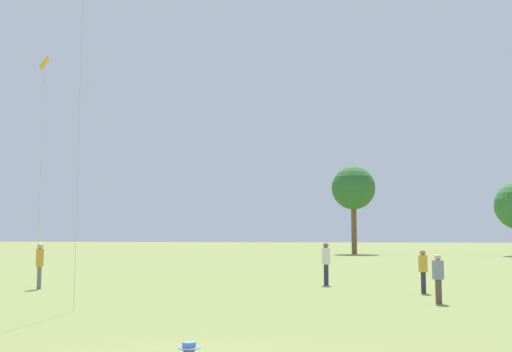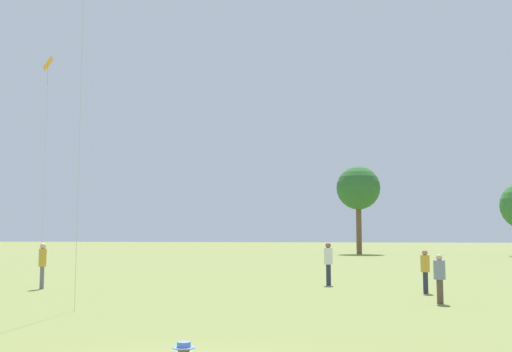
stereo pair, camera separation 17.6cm
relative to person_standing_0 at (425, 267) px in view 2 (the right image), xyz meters
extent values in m
sphere|color=brown|center=(-5.29, -14.25, -0.47)|extent=(0.20, 0.20, 0.20)
cylinder|color=#4C70B7|center=(-5.29, -14.25, -0.47)|extent=(0.35, 0.35, 0.01)
cylinder|color=#4C70B7|center=(-5.29, -14.25, -0.43)|extent=(0.21, 0.21, 0.09)
cylinder|color=#282D42|center=(0.00, 0.00, -0.57)|extent=(0.23, 0.23, 0.79)
cylinder|color=gold|center=(0.00, 0.00, 0.14)|extent=(0.43, 0.43, 0.62)
sphere|color=#A37556|center=(0.00, 0.00, 0.54)|extent=(0.21, 0.21, 0.21)
cylinder|color=#282D42|center=(-3.68, 2.97, -0.51)|extent=(0.24, 0.24, 0.89)
cylinder|color=silver|center=(-3.68, 2.97, 0.29)|extent=(0.44, 0.44, 0.71)
sphere|color=brown|center=(-3.68, 2.97, 0.74)|extent=(0.24, 0.24, 0.24)
cylinder|color=slate|center=(-15.00, -0.51, -0.51)|extent=(0.23, 0.23, 0.90)
cylinder|color=gold|center=(-15.00, -0.51, 0.29)|extent=(0.41, 0.41, 0.71)
sphere|color=#DBAD89|center=(-15.00, -0.51, 0.75)|extent=(0.24, 0.24, 0.24)
cylinder|color=brown|center=(0.03, -3.33, -0.58)|extent=(0.26, 0.26, 0.76)
cylinder|color=gray|center=(0.03, -3.33, 0.10)|extent=(0.47, 0.47, 0.60)
sphere|color=#DBAD89|center=(0.03, -3.33, 0.49)|extent=(0.21, 0.21, 0.21)
cube|color=orange|center=(-19.70, 8.10, 10.97)|extent=(0.71, 0.92, 0.69)
cylinder|color=orange|center=(-19.70, 8.10, 10.18)|extent=(0.02, 0.02, 1.02)
cylinder|color=#BCB7A8|center=(-19.70, 8.10, 5.01)|extent=(0.01, 0.01, 11.93)
cylinder|color=#BCB7A8|center=(-10.58, -6.81, 4.86)|extent=(0.01, 0.01, 11.64)
cylinder|color=brown|center=(-1.65, 44.27, 2.04)|extent=(0.60, 0.60, 5.99)
sphere|color=#2D662D|center=(-1.65, 44.27, 6.36)|extent=(4.84, 4.84, 4.84)
camera|label=1|loc=(-2.98, -23.22, 1.24)|focal=42.00mm
camera|label=2|loc=(-2.81, -23.19, 1.24)|focal=42.00mm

